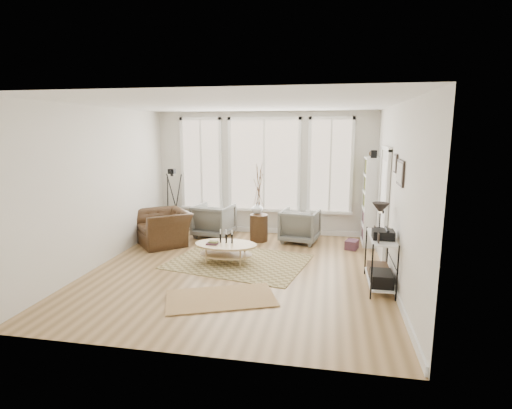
% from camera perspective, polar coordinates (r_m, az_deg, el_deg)
% --- Properties ---
extents(room, '(5.50, 5.54, 2.90)m').
position_cam_1_polar(room, '(6.91, -2.34, 1.84)').
color(room, '#A68152').
rests_on(room, ground).
extents(bay_window, '(4.14, 0.12, 2.24)m').
position_cam_1_polar(bay_window, '(9.51, 1.15, 5.39)').
color(bay_window, tan).
rests_on(bay_window, ground).
extents(door, '(0.09, 1.06, 2.22)m').
position_cam_1_polar(door, '(7.96, 17.78, 0.30)').
color(door, silver).
rests_on(door, ground).
extents(bookcase, '(0.31, 0.85, 2.06)m').
position_cam_1_polar(bookcase, '(9.03, 16.05, 0.51)').
color(bookcase, white).
rests_on(bookcase, ground).
extents(low_shelf, '(0.38, 1.08, 1.30)m').
position_cam_1_polar(low_shelf, '(6.68, 17.36, -7.02)').
color(low_shelf, white).
rests_on(low_shelf, ground).
extents(wall_art, '(0.04, 0.88, 0.44)m').
position_cam_1_polar(wall_art, '(6.47, 19.75, 4.63)').
color(wall_art, black).
rests_on(wall_art, ground).
extents(rug_main, '(2.80, 2.32, 0.01)m').
position_cam_1_polar(rug_main, '(7.69, -2.47, -8.13)').
color(rug_main, brown).
rests_on(rug_main, ground).
extents(rug_runner, '(1.82, 1.42, 0.01)m').
position_cam_1_polar(rug_runner, '(6.14, -5.04, -13.14)').
color(rug_runner, brown).
rests_on(rug_runner, ground).
extents(coffee_table, '(1.19, 0.77, 0.54)m').
position_cam_1_polar(coffee_table, '(7.58, -4.41, -6.19)').
color(coffee_table, tan).
rests_on(coffee_table, ground).
extents(armchair_left, '(0.95, 0.97, 0.77)m').
position_cam_1_polar(armchair_left, '(9.41, -6.03, -2.26)').
color(armchair_left, slate).
rests_on(armchair_left, ground).
extents(armchair_right, '(0.92, 0.94, 0.74)m').
position_cam_1_polar(armchair_right, '(8.96, 6.30, -3.02)').
color(armchair_right, slate).
rests_on(armchair_right, ground).
extents(side_table, '(0.41, 0.41, 1.70)m').
position_cam_1_polar(side_table, '(8.88, 0.41, -0.12)').
color(side_table, '#3C2716').
rests_on(side_table, ground).
extents(vase, '(0.26, 0.26, 0.27)m').
position_cam_1_polar(vase, '(9.03, 0.19, -0.43)').
color(vase, silver).
rests_on(vase, side_table).
extents(accent_chair, '(1.51, 1.49, 0.74)m').
position_cam_1_polar(accent_chair, '(8.99, -13.09, -3.22)').
color(accent_chair, '#3C2716').
rests_on(accent_chair, ground).
extents(tripod_camera, '(0.56, 0.56, 1.58)m').
position_cam_1_polar(tripod_camera, '(9.62, -11.76, -0.07)').
color(tripod_camera, black).
rests_on(tripod_camera, ground).
extents(book_stack_near, '(0.31, 0.35, 0.19)m').
position_cam_1_polar(book_stack_near, '(8.69, 13.52, -5.59)').
color(book_stack_near, maroon).
rests_on(book_stack_near, ground).
extents(book_stack_far, '(0.19, 0.23, 0.14)m').
position_cam_1_polar(book_stack_far, '(8.70, 13.51, -5.76)').
color(book_stack_far, maroon).
rests_on(book_stack_far, ground).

